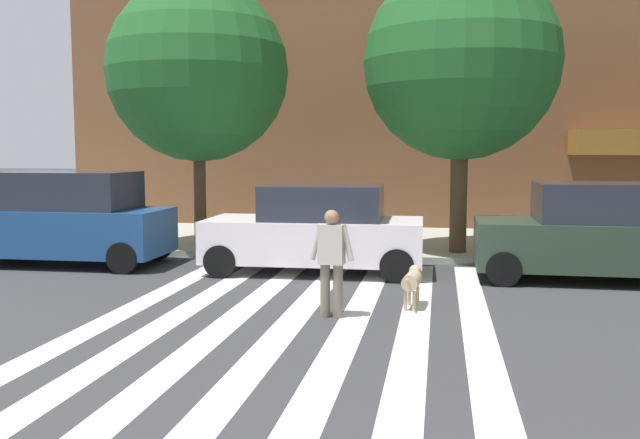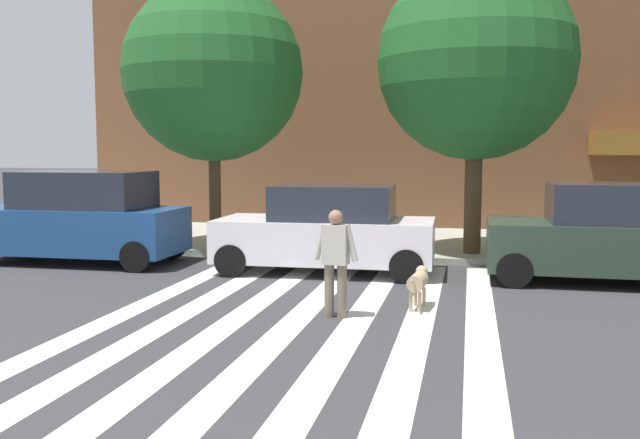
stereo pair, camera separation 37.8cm
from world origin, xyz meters
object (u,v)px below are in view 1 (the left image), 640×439
at_px(parked_car_near_curb, 64,220).
at_px(street_tree_middle, 461,62).
at_px(parked_car_third_in_line, 592,234).
at_px(dog_on_leash, 412,281).
at_px(street_tree_nearest, 198,71).
at_px(parked_car_behind_first, 317,230).
at_px(pedestrian_dog_walker, 332,257).

height_order(parked_car_near_curb, street_tree_middle, street_tree_middle).
xyz_separation_m(parked_car_third_in_line, dog_on_leash, (-3.33, -2.93, -0.48)).
bearing_deg(street_tree_nearest, parked_car_third_in_line, -15.28).
height_order(parked_car_third_in_line, street_tree_nearest, street_tree_nearest).
height_order(parked_car_behind_first, street_tree_nearest, street_tree_nearest).
xyz_separation_m(parked_car_third_in_line, street_tree_middle, (-2.49, 2.37, 3.61)).
bearing_deg(parked_car_behind_first, parked_car_near_curb, -179.99).
xyz_separation_m(parked_car_third_in_line, street_tree_nearest, (-8.81, 2.41, 3.53)).
bearing_deg(parked_car_third_in_line, dog_on_leash, -138.73).
distance_m(parked_car_near_curb, pedestrian_dog_walker, 7.61).
xyz_separation_m(pedestrian_dog_walker, dog_on_leash, (1.18, 0.86, -0.48)).
relative_size(parked_car_behind_first, pedestrian_dog_walker, 2.74).
relative_size(parked_car_behind_first, dog_on_leash, 4.68).
bearing_deg(street_tree_nearest, street_tree_middle, -0.38).
height_order(parked_car_near_curb, street_tree_nearest, street_tree_nearest).
bearing_deg(pedestrian_dog_walker, parked_car_third_in_line, 40.00).
height_order(parked_car_third_in_line, dog_on_leash, parked_car_third_in_line).
distance_m(parked_car_third_in_line, pedestrian_dog_walker, 5.89).
bearing_deg(parked_car_behind_first, street_tree_middle, 38.82).
bearing_deg(street_tree_middle, street_tree_nearest, 179.62).
distance_m(street_tree_nearest, dog_on_leash, 8.63).
relative_size(street_tree_middle, pedestrian_dog_walker, 4.05).
distance_m(pedestrian_dog_walker, dog_on_leash, 1.54).
bearing_deg(dog_on_leash, street_tree_nearest, 135.78).
bearing_deg(pedestrian_dog_walker, street_tree_nearest, 124.77).
height_order(parked_car_near_curb, dog_on_leash, parked_car_near_curb).
relative_size(parked_car_behind_first, parked_car_third_in_line, 1.04).
relative_size(parked_car_third_in_line, street_tree_nearest, 0.66).
bearing_deg(parked_car_third_in_line, pedestrian_dog_walker, -140.00).
bearing_deg(parked_car_near_curb, dog_on_leash, -20.61).
bearing_deg(parked_car_near_curb, pedestrian_dog_walker, -29.85).
distance_m(street_tree_nearest, street_tree_middle, 6.33).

